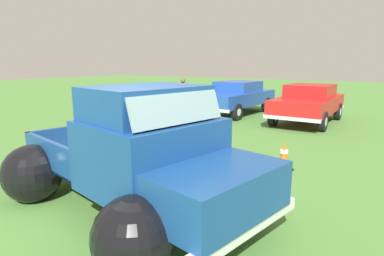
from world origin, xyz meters
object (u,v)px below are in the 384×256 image
(spectator_0, at_px, (183,95))
(lane_cone_0, at_px, (284,157))
(vintage_pickup_truck, at_px, (141,166))
(show_car_0, at_px, (236,96))
(show_car_1, at_px, (308,102))
(spectator_1, at_px, (152,107))

(spectator_0, height_order, lane_cone_0, spectator_0)
(vintage_pickup_truck, bearing_deg, lane_cone_0, 80.71)
(vintage_pickup_truck, xyz_separation_m, show_car_0, (-2.89, 9.56, 0.03))
(show_car_1, relative_size, spectator_1, 2.65)
(show_car_0, distance_m, lane_cone_0, 7.67)
(show_car_1, relative_size, spectator_0, 2.65)
(show_car_1, xyz_separation_m, spectator_0, (-4.84, -1.24, 0.12))
(spectator_0, xyz_separation_m, lane_cone_0, (5.74, -4.76, -0.59))
(spectator_0, height_order, spectator_1, same)
(show_car_1, bearing_deg, vintage_pickup_truck, -0.41)
(vintage_pickup_truck, relative_size, show_car_1, 1.16)
(show_car_1, distance_m, spectator_0, 5.00)
(show_car_0, relative_size, lane_cone_0, 7.11)
(vintage_pickup_truck, height_order, lane_cone_0, vintage_pickup_truck)
(show_car_0, distance_m, spectator_0, 2.39)
(vintage_pickup_truck, bearing_deg, spectator_0, 131.95)
(spectator_1, bearing_deg, spectator_0, -150.73)
(show_car_0, distance_m, show_car_1, 3.21)
(show_car_0, bearing_deg, spectator_1, 0.58)
(lane_cone_0, bearing_deg, spectator_0, 140.33)
(vintage_pickup_truck, relative_size, spectator_0, 3.07)
(spectator_1, distance_m, lane_cone_0, 4.62)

